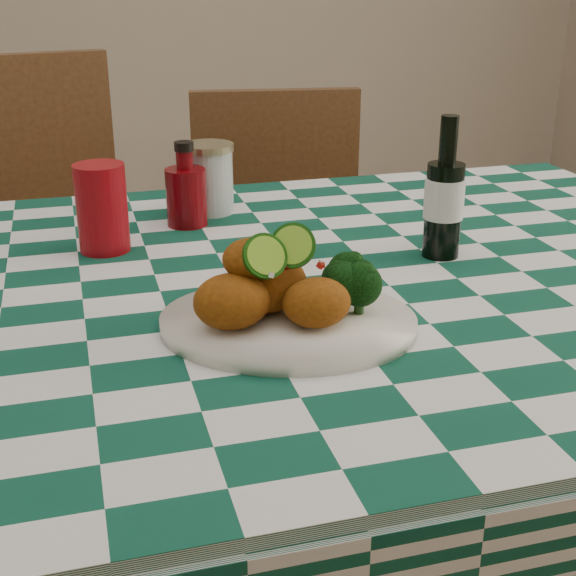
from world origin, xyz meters
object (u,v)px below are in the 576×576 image
object	(u,v)px
dining_table	(241,515)
wooden_chair_right	(285,293)
fried_chicken_pile	(281,275)
mason_jar	(209,178)
ketchup_bottle	(186,184)
beer_bottle	(445,188)
red_tumbler	(102,208)
wooden_chair_left	(46,294)
plate	(288,323)

from	to	relation	value
dining_table	wooden_chair_right	size ratio (longest dim) A/B	1.82
fried_chicken_pile	wooden_chair_right	size ratio (longest dim) A/B	0.19
mason_jar	ketchup_bottle	bearing A→B (deg)	-128.60
dining_table	beer_bottle	world-z (taller)	beer_bottle
dining_table	red_tumbler	bearing A→B (deg)	130.45
dining_table	ketchup_bottle	bearing A→B (deg)	94.00
fried_chicken_pile	wooden_chair_right	distance (m)	1.00
mason_jar	beer_bottle	world-z (taller)	beer_bottle
wooden_chair_left	wooden_chair_right	xyz separation A→B (m)	(0.55, -0.03, -0.05)
plate	red_tumbler	distance (m)	0.41
red_tumbler	beer_bottle	xyz separation A→B (m)	(0.49, -0.16, 0.04)
dining_table	mason_jar	size ratio (longest dim) A/B	13.54
fried_chicken_pile	wooden_chair_left	bearing A→B (deg)	108.66
dining_table	wooden_chair_left	distance (m)	0.80
mason_jar	beer_bottle	distance (m)	0.44
fried_chicken_pile	red_tumbler	world-z (taller)	red_tumbler
beer_bottle	ketchup_bottle	bearing A→B (deg)	143.44
wooden_chair_left	wooden_chair_right	bearing A→B (deg)	-13.92
plate	beer_bottle	world-z (taller)	beer_bottle
dining_table	fried_chicken_pile	bearing A→B (deg)	-82.13
dining_table	beer_bottle	bearing A→B (deg)	5.04
ketchup_bottle	fried_chicken_pile	bearing A→B (deg)	-84.58
fried_chicken_pile	mason_jar	xyz separation A→B (m)	(0.01, 0.51, -0.01)
red_tumbler	wooden_chair_left	xyz separation A→B (m)	(-0.12, 0.55, -0.35)
red_tumbler	mason_jar	distance (m)	0.25
ketchup_bottle	wooden_chair_right	xyz separation A→B (m)	(0.29, 0.43, -0.40)
red_tumbler	mason_jar	xyz separation A→B (m)	(0.19, 0.16, -0.01)
ketchup_bottle	wooden_chair_left	size ratio (longest dim) A/B	0.14
mason_jar	wooden_chair_left	size ratio (longest dim) A/B	0.12
dining_table	beer_bottle	size ratio (longest dim) A/B	7.84
dining_table	fried_chicken_pile	xyz separation A→B (m)	(0.02, -0.16, 0.47)
red_tumbler	beer_bottle	size ratio (longest dim) A/B	0.64
mason_jar	wooden_chair_left	bearing A→B (deg)	128.62
red_tumbler	dining_table	bearing A→B (deg)	-49.55
fried_chicken_pile	beer_bottle	xyz separation A→B (m)	(0.30, 0.19, 0.03)
wooden_chair_right	ketchup_bottle	bearing A→B (deg)	-115.47
wooden_chair_left	ketchup_bottle	bearing A→B (deg)	-71.06
ketchup_bottle	mason_jar	size ratio (longest dim) A/B	1.16
mason_jar	wooden_chair_right	xyz separation A→B (m)	(0.24, 0.36, -0.39)
beer_bottle	wooden_chair_left	world-z (taller)	wooden_chair_left
ketchup_bottle	wooden_chair_left	distance (m)	0.63
ketchup_bottle	beer_bottle	bearing A→B (deg)	-36.56
mason_jar	wooden_chair_right	world-z (taller)	wooden_chair_right
red_tumbler	wooden_chair_right	distance (m)	0.78
mason_jar	dining_table	bearing A→B (deg)	-95.00
plate	beer_bottle	distance (m)	0.36
plate	mason_jar	distance (m)	0.52
red_tumbler	ketchup_bottle	world-z (taller)	ketchup_bottle
fried_chicken_pile	ketchup_bottle	xyz separation A→B (m)	(-0.04, 0.45, -0.00)
red_tumbler	wooden_chair_right	bearing A→B (deg)	50.45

